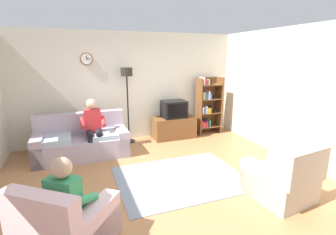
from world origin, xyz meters
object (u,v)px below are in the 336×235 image
object	(u,v)px
tv_stand	(174,127)
armchair_near_bookshelf	(281,181)
couch	(82,142)
armchair_near_window	(68,229)
tv	(174,109)
bookshelf	(207,105)
floor_lamp	(127,84)
person_on_couch	(93,125)
person_in_left_armchair	(70,199)

from	to	relation	value
tv_stand	armchair_near_bookshelf	bearing A→B (deg)	-82.51
couch	armchair_near_window	xyz separation A→B (m)	(-0.26, -2.83, -0.02)
tv	bookshelf	world-z (taller)	bookshelf
couch	floor_lamp	bearing A→B (deg)	25.76
tv_stand	floor_lamp	size ratio (longest dim) A/B	0.59
person_on_couch	bookshelf	bearing A→B (deg)	11.55
bookshelf	person_on_couch	world-z (taller)	bookshelf
tv_stand	armchair_near_bookshelf	distance (m)	3.30
tv	person_on_couch	xyz separation A→B (m)	(-2.06, -0.54, -0.08)
armchair_near_window	person_in_left_armchair	distance (m)	0.33
tv	person_on_couch	distance (m)	2.13
armchair_near_window	person_in_left_armchair	world-z (taller)	person_in_left_armchair
tv_stand	tv	world-z (taller)	tv
floor_lamp	person_on_couch	size ratio (longest dim) A/B	1.49
couch	tv	bearing A→B (deg)	10.44
tv_stand	armchair_near_window	size ratio (longest dim) A/B	0.93
tv	person_in_left_armchair	bearing A→B (deg)	-128.29
tv_stand	tv	distance (m)	0.50
floor_lamp	armchair_near_window	xyz separation A→B (m)	(-1.40, -3.38, -1.16)
armchair_near_bookshelf	person_in_left_armchair	bearing A→B (deg)	178.74
person_in_left_armchair	tv	bearing A→B (deg)	51.71
floor_lamp	tv_stand	bearing A→B (deg)	-4.82
tv_stand	floor_lamp	distance (m)	1.66
armchair_near_window	armchair_near_bookshelf	size ratio (longest dim) A/B	1.21
armchair_near_window	tv	bearing A→B (deg)	51.71
tv	armchair_near_bookshelf	world-z (taller)	tv
couch	tv_stand	distance (m)	2.36
tv	couch	bearing A→B (deg)	-169.56
couch	person_in_left_armchair	xyz separation A→B (m)	(-0.20, -2.76, 0.29)
tv	person_in_left_armchair	xyz separation A→B (m)	(-2.52, -3.19, -0.17)
couch	floor_lamp	world-z (taller)	floor_lamp
floor_lamp	person_on_couch	world-z (taller)	floor_lamp
tv_stand	person_in_left_armchair	xyz separation A→B (m)	(-2.52, -3.21, 0.33)
armchair_near_window	person_on_couch	size ratio (longest dim) A/B	0.96
armchair_near_window	bookshelf	bearing A→B (deg)	43.01
armchair_near_bookshelf	floor_lamp	bearing A→B (deg)	115.44
couch	armchair_near_bookshelf	distance (m)	3.94
tv_stand	person_in_left_armchair	world-z (taller)	person_in_left_armchair
tv	person_in_left_armchair	size ratio (longest dim) A/B	0.54
tv	armchair_near_window	world-z (taller)	tv
person_on_couch	armchair_near_bookshelf	bearing A→B (deg)	-47.44
armchair_near_bookshelf	person_in_left_armchair	xyz separation A→B (m)	(-2.95, 0.06, 0.32)
armchair_near_bookshelf	person_in_left_armchair	size ratio (longest dim) A/B	0.87
bookshelf	person_on_couch	size ratio (longest dim) A/B	1.27
couch	floor_lamp	distance (m)	1.70
tv_stand	person_on_couch	world-z (taller)	person_on_couch
person_on_couch	person_in_left_armchair	xyz separation A→B (m)	(-0.45, -2.65, -0.09)
tv_stand	floor_lamp	bearing A→B (deg)	175.18
tv_stand	person_in_left_armchair	size ratio (longest dim) A/B	0.98
tv_stand	person_on_couch	size ratio (longest dim) A/B	0.89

